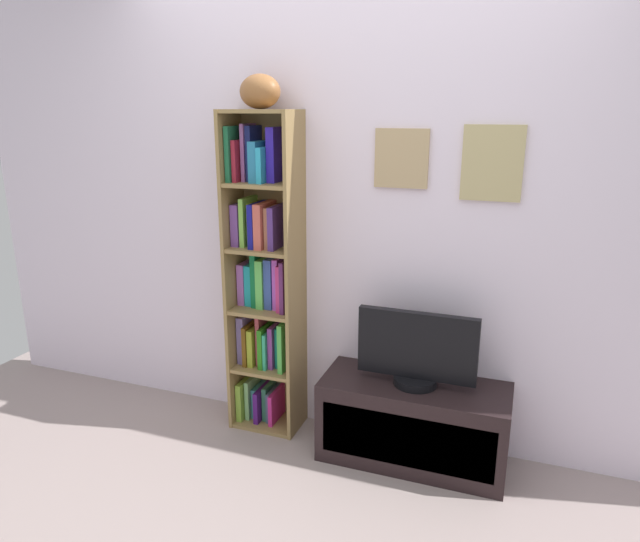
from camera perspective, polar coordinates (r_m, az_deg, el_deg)
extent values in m
cube|color=silver|center=(3.03, 3.18, 6.08)|extent=(4.80, 0.06, 2.53)
cube|color=tan|center=(2.89, 8.16, 11.09)|extent=(0.27, 0.02, 0.29)
cube|color=tan|center=(2.89, 8.13, 11.08)|extent=(0.22, 0.01, 0.24)
cube|color=tan|center=(2.84, 16.86, 10.27)|extent=(0.28, 0.02, 0.35)
cube|color=tan|center=(2.83, 16.85, 10.27)|extent=(0.23, 0.01, 0.30)
cube|color=olive|center=(3.21, -8.50, -0.38)|extent=(0.02, 0.26, 1.78)
cube|color=olive|center=(3.06, -2.42, -1.05)|extent=(0.02, 0.26, 1.78)
cube|color=olive|center=(3.24, -4.58, -0.11)|extent=(0.39, 0.01, 1.78)
cube|color=olive|center=(3.48, -5.14, -14.72)|extent=(0.35, 0.25, 0.02)
cube|color=olive|center=(3.32, -5.29, -9.54)|extent=(0.35, 0.25, 0.02)
cube|color=olive|center=(3.19, -5.45, -3.88)|extent=(0.35, 0.25, 0.02)
cube|color=olive|center=(3.09, -5.62, 2.21)|extent=(0.35, 0.25, 0.02)
cube|color=olive|center=(3.03, -5.79, 8.63)|extent=(0.35, 0.25, 0.02)
cube|color=olive|center=(3.00, -6.00, 15.62)|extent=(0.35, 0.25, 0.02)
cube|color=#7AA635|center=(3.50, -7.38, -12.33)|extent=(0.03, 0.21, 0.23)
cube|color=#77AC6C|center=(3.49, -6.71, -12.26)|extent=(0.03, 0.18, 0.24)
cube|color=teal|center=(3.50, -6.12, -12.66)|extent=(0.03, 0.15, 0.18)
cube|color=#431468|center=(3.47, -5.76, -12.90)|extent=(0.03, 0.20, 0.19)
cube|color=#306E53|center=(3.47, -5.09, -12.73)|extent=(0.03, 0.15, 0.21)
cube|color=#435270|center=(3.46, -4.70, -13.03)|extent=(0.02, 0.17, 0.18)
cube|color=#B32475|center=(3.43, -4.35, -13.19)|extent=(0.02, 0.20, 0.19)
cube|color=#7C6CAE|center=(3.35, -7.37, -6.55)|extent=(0.04, 0.17, 0.28)
cube|color=#603E0F|center=(3.33, -6.90, -7.08)|extent=(0.02, 0.19, 0.24)
cube|color=olive|center=(3.33, -6.37, -7.27)|extent=(0.03, 0.19, 0.22)
cube|color=#B2414D|center=(3.31, -5.72, -6.66)|extent=(0.02, 0.15, 0.30)
cube|color=#267B19|center=(3.29, -5.35, -7.34)|extent=(0.03, 0.20, 0.24)
cube|color=#2D9F73|center=(3.29, -4.93, -7.60)|extent=(0.02, 0.19, 0.21)
cube|color=#7B3486|center=(3.28, -4.43, -7.32)|extent=(0.03, 0.17, 0.25)
cube|color=#137A63|center=(3.28, -3.76, -7.40)|extent=(0.03, 0.15, 0.24)
cube|color=green|center=(3.23, -3.37, -7.30)|extent=(0.03, 0.20, 0.28)
cube|color=#A863C5|center=(3.26, -7.46, -1.15)|extent=(0.04, 0.14, 0.23)
cube|color=#21ACBD|center=(3.24, -6.74, -1.26)|extent=(0.04, 0.14, 0.23)
cube|color=#106C38|center=(3.20, -6.16, -0.79)|extent=(0.03, 0.15, 0.30)
cube|color=#5DC552|center=(3.18, -5.55, -1.11)|extent=(0.04, 0.16, 0.28)
cube|color=#3652A1|center=(3.17, -4.75, -1.11)|extent=(0.04, 0.15, 0.28)
cube|color=#B750CA|center=(3.15, -4.01, -1.15)|extent=(0.03, 0.15, 0.29)
cube|color=#C43476|center=(3.13, -3.62, -1.50)|extent=(0.02, 0.18, 0.26)
cube|color=#5C255D|center=(3.11, -3.21, -1.36)|extent=(0.02, 0.19, 0.29)
cube|color=#6E4192|center=(3.15, -7.85, 4.72)|extent=(0.04, 0.18, 0.23)
cube|color=#7EC34A|center=(3.13, -7.15, 4.99)|extent=(0.03, 0.18, 0.26)
cube|color=olive|center=(3.13, -6.53, 4.76)|extent=(0.02, 0.16, 0.23)
cube|color=navy|center=(3.09, -6.20, 4.66)|extent=(0.03, 0.21, 0.24)
cube|color=#C35749|center=(3.07, -5.51, 4.64)|extent=(0.04, 0.21, 0.24)
cube|color=#AC6B4D|center=(3.07, -4.76, 4.47)|extent=(0.02, 0.18, 0.22)
cube|color=#4D2D76|center=(3.05, -4.24, 4.45)|extent=(0.03, 0.20, 0.23)
cube|color=#1B603C|center=(3.09, -8.40, 11.55)|extent=(0.03, 0.21, 0.29)
cube|color=maroon|center=(3.09, -7.81, 10.91)|extent=(0.02, 0.19, 0.22)
cube|color=#8E5395|center=(3.09, -7.15, 11.69)|extent=(0.02, 0.15, 0.30)
cube|color=navy|center=(3.08, -6.62, 11.61)|extent=(0.03, 0.14, 0.29)
cube|color=teal|center=(3.04, -6.04, 10.85)|extent=(0.04, 0.19, 0.21)
cube|color=#289EC4|center=(3.02, -5.35, 10.57)|extent=(0.03, 0.20, 0.18)
cube|color=#3320BA|center=(3.03, -4.46, 11.53)|extent=(0.04, 0.15, 0.28)
ellipsoid|color=#915B30|center=(3.00, -6.05, 17.44)|extent=(0.33, 0.30, 0.17)
cube|color=black|center=(3.09, 9.31, -14.68)|extent=(0.95, 0.39, 0.43)
cube|color=black|center=(2.93, 8.56, -16.49)|extent=(0.86, 0.01, 0.28)
cylinder|color=black|center=(2.98, 9.51, -10.76)|extent=(0.22, 0.22, 0.04)
cube|color=black|center=(2.90, 9.69, -7.34)|extent=(0.60, 0.04, 0.35)
cube|color=white|center=(2.89, 9.64, -7.44)|extent=(0.56, 0.01, 0.31)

